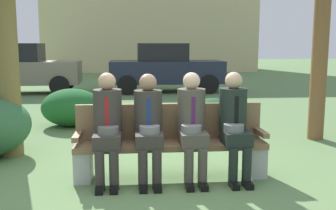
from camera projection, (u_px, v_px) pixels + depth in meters
The scene contains 10 objects.
ground_plane at pixel (157, 180), 4.80m from camera, with size 80.00×80.00×0.00m, color #5C7E4C.
park_bench at pixel (170, 142), 4.87m from camera, with size 2.33×0.44×0.90m.
seated_man_leftmost at pixel (107, 122), 4.62m from camera, with size 0.34×0.72×1.31m.
seated_man_centerleft at pixel (149, 122), 4.67m from camera, with size 0.34×0.72×1.29m.
seated_man_centerright at pixel (192, 121), 4.71m from camera, with size 0.34×0.72×1.30m.
seated_man_rightmost at pixel (234, 120), 4.76m from camera, with size 0.34×0.72×1.30m.
shrub_near_bench at pixel (213, 111), 8.20m from camera, with size 0.85×0.78×0.53m, color #27572D.
shrub_mid_lawn at pixel (72, 107), 7.93m from camera, with size 1.21×1.11×0.76m, color #1E5B27.
parked_car_near at pixel (20, 69), 13.24m from camera, with size 3.93×1.77×1.68m.
parked_car_far at pixel (165, 68), 13.64m from camera, with size 3.92×1.73×1.68m.
Camera 1 is at (-0.28, -4.59, 1.63)m, focal length 41.95 mm.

